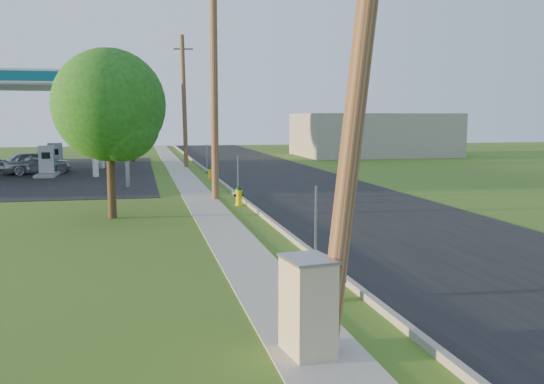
{
  "coord_description": "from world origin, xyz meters",
  "views": [
    {
      "loc": [
        -3.86,
        -9.61,
        3.62
      ],
      "look_at": [
        0.0,
        8.0,
        1.4
      ],
      "focal_mm": 40.0,
      "sensor_mm": 36.0,
      "label": 1
    }
  ],
  "objects_px": {
    "hydrant_near": "(338,283)",
    "hydrant_far": "(210,173)",
    "utility_pole_mid": "(214,87)",
    "tree_lot": "(133,109)",
    "utility_pole_near": "(363,37)",
    "utility_pole_far": "(184,101)",
    "hydrant_mid": "(239,196)",
    "price_pylon": "(125,82)",
    "fuel_pump_se": "(55,160)",
    "utility_cabinet": "(308,306)",
    "fuel_pump_ne": "(47,165)",
    "car_silver": "(35,162)",
    "tree_verge": "(112,110)"
  },
  "relations": [
    {
      "from": "price_pylon",
      "to": "hydrant_near",
      "type": "bearing_deg",
      "value": -78.06
    },
    {
      "from": "tree_verge",
      "to": "hydrant_mid",
      "type": "distance_m",
      "value": 6.42
    },
    {
      "from": "utility_pole_near",
      "to": "car_silver",
      "type": "bearing_deg",
      "value": 106.78
    },
    {
      "from": "hydrant_mid",
      "to": "car_silver",
      "type": "distance_m",
      "value": 19.8
    },
    {
      "from": "utility_pole_mid",
      "to": "hydrant_near",
      "type": "relative_size",
      "value": 13.33
    },
    {
      "from": "hydrant_near",
      "to": "hydrant_far",
      "type": "distance_m",
      "value": 24.48
    },
    {
      "from": "tree_verge",
      "to": "car_silver",
      "type": "relative_size",
      "value": 1.39
    },
    {
      "from": "utility_pole_mid",
      "to": "utility_pole_far",
      "type": "xyz_separation_m",
      "value": [
        0.0,
        18.0,
        -0.15
      ]
    },
    {
      "from": "tree_lot",
      "to": "car_silver",
      "type": "height_order",
      "value": "tree_lot"
    },
    {
      "from": "price_pylon",
      "to": "tree_lot",
      "type": "distance_m",
      "value": 18.87
    },
    {
      "from": "tree_lot",
      "to": "hydrant_far",
      "type": "relative_size",
      "value": 8.71
    },
    {
      "from": "fuel_pump_se",
      "to": "hydrant_near",
      "type": "xyz_separation_m",
      "value": [
        9.43,
        -32.44,
        -0.36
      ]
    },
    {
      "from": "fuel_pump_ne",
      "to": "hydrant_far",
      "type": "relative_size",
      "value": 4.13
    },
    {
      "from": "hydrant_mid",
      "to": "price_pylon",
      "type": "bearing_deg",
      "value": 121.54
    },
    {
      "from": "price_pylon",
      "to": "fuel_pump_ne",
      "type": "bearing_deg",
      "value": 123.69
    },
    {
      "from": "fuel_pump_ne",
      "to": "fuel_pump_se",
      "type": "distance_m",
      "value": 4.0
    },
    {
      "from": "hydrant_far",
      "to": "utility_cabinet",
      "type": "height_order",
      "value": "utility_cabinet"
    },
    {
      "from": "hydrant_mid",
      "to": "utility_cabinet",
      "type": "bearing_deg",
      "value": -95.49
    },
    {
      "from": "fuel_pump_ne",
      "to": "price_pylon",
      "type": "bearing_deg",
      "value": -56.31
    },
    {
      "from": "utility_pole_mid",
      "to": "price_pylon",
      "type": "height_order",
      "value": "utility_pole_mid"
    },
    {
      "from": "fuel_pump_ne",
      "to": "hydrant_near",
      "type": "height_order",
      "value": "fuel_pump_ne"
    },
    {
      "from": "utility_pole_near",
      "to": "utility_pole_mid",
      "type": "bearing_deg",
      "value": 90.0
    },
    {
      "from": "utility_pole_far",
      "to": "hydrant_near",
      "type": "height_order",
      "value": "utility_pole_far"
    },
    {
      "from": "price_pylon",
      "to": "car_silver",
      "type": "distance_m",
      "value": 11.92
    },
    {
      "from": "price_pylon",
      "to": "hydrant_far",
      "type": "distance_m",
      "value": 7.74
    },
    {
      "from": "tree_lot",
      "to": "fuel_pump_se",
      "type": "bearing_deg",
      "value": -125.43
    },
    {
      "from": "utility_pole_far",
      "to": "tree_lot",
      "type": "relative_size",
      "value": 1.41
    },
    {
      "from": "hydrant_near",
      "to": "hydrant_far",
      "type": "height_order",
      "value": "hydrant_far"
    },
    {
      "from": "utility_pole_mid",
      "to": "hydrant_mid",
      "type": "bearing_deg",
      "value": -70.44
    },
    {
      "from": "hydrant_far",
      "to": "car_silver",
      "type": "bearing_deg",
      "value": 151.98
    },
    {
      "from": "utility_pole_far",
      "to": "hydrant_far",
      "type": "bearing_deg",
      "value": -85.09
    },
    {
      "from": "tree_lot",
      "to": "utility_pole_near",
      "type": "bearing_deg",
      "value": -85.04
    },
    {
      "from": "utility_pole_near",
      "to": "tree_verge",
      "type": "bearing_deg",
      "value": 106.93
    },
    {
      "from": "fuel_pump_se",
      "to": "car_silver",
      "type": "xyz_separation_m",
      "value": [
        -0.96,
        -2.3,
        0.02
      ]
    },
    {
      "from": "fuel_pump_se",
      "to": "price_pylon",
      "type": "height_order",
      "value": "price_pylon"
    },
    {
      "from": "tree_lot",
      "to": "hydrant_mid",
      "type": "distance_m",
      "value": 27.02
    },
    {
      "from": "utility_cabinet",
      "to": "fuel_pump_se",
      "type": "bearing_deg",
      "value": 103.01
    },
    {
      "from": "utility_pole_far",
      "to": "car_silver",
      "type": "relative_size",
      "value": 2.17
    },
    {
      "from": "fuel_pump_ne",
      "to": "car_silver",
      "type": "relative_size",
      "value": 0.73
    },
    {
      "from": "fuel_pump_ne",
      "to": "utility_pole_mid",
      "type": "bearing_deg",
      "value": -55.6
    },
    {
      "from": "fuel_pump_ne",
      "to": "hydrant_near",
      "type": "xyz_separation_m",
      "value": [
        9.43,
        -28.44,
        -0.36
      ]
    },
    {
      "from": "utility_pole_near",
      "to": "hydrant_mid",
      "type": "height_order",
      "value": "utility_pole_near"
    },
    {
      "from": "fuel_pump_se",
      "to": "tree_lot",
      "type": "relative_size",
      "value": 0.47
    },
    {
      "from": "hydrant_far",
      "to": "tree_verge",
      "type": "bearing_deg",
      "value": -110.35
    },
    {
      "from": "utility_pole_far",
      "to": "tree_lot",
      "type": "bearing_deg",
      "value": 120.12
    },
    {
      "from": "utility_pole_far",
      "to": "utility_cabinet",
      "type": "relative_size",
      "value": 6.24
    },
    {
      "from": "hydrant_far",
      "to": "tree_lot",
      "type": "bearing_deg",
      "value": 106.21
    },
    {
      "from": "utility_pole_far",
      "to": "car_silver",
      "type": "distance_m",
      "value": 11.16
    },
    {
      "from": "utility_cabinet",
      "to": "fuel_pump_ne",
      "type": "bearing_deg",
      "value": 104.63
    },
    {
      "from": "hydrant_mid",
      "to": "utility_pole_mid",
      "type": "bearing_deg",
      "value": 109.56
    }
  ]
}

